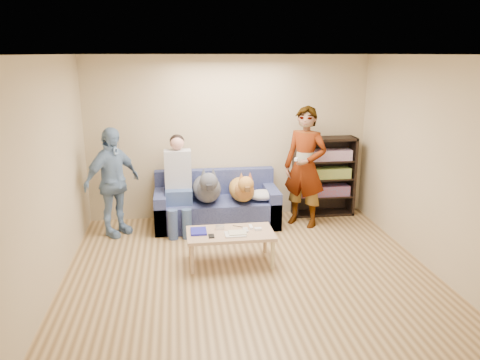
{
  "coord_description": "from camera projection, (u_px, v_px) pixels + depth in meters",
  "views": [
    {
      "loc": [
        -0.84,
        -4.87,
        2.61
      ],
      "look_at": [
        0.0,
        1.2,
        0.95
      ],
      "focal_mm": 35.0,
      "sensor_mm": 36.0,
      "label": 1
    }
  ],
  "objects": [
    {
      "name": "headphone_cup_a",
      "position": [
        246.0,
        231.0,
        5.94
      ],
      "size": [
        0.07,
        0.07,
        0.02
      ],
      "primitive_type": "cylinder",
      "color": "silver",
      "rests_on": "coffee_table"
    },
    {
      "name": "notebook_blue",
      "position": [
        199.0,
        231.0,
        5.92
      ],
      "size": [
        0.2,
        0.26,
        0.03
      ],
      "primitive_type": "cube",
      "color": "#1B1C97",
      "rests_on": "coffee_table"
    },
    {
      "name": "pen_orange",
      "position": [
        230.0,
        237.0,
        5.77
      ],
      "size": [
        0.13,
        0.06,
        0.01
      ],
      "primitive_type": "cylinder",
      "rotation": [
        0.0,
        1.57,
        0.35
      ],
      "color": "#C45C1B",
      "rests_on": "coffee_table"
    },
    {
      "name": "person_seated",
      "position": [
        178.0,
        180.0,
        7.02
      ],
      "size": [
        0.4,
        0.73,
        1.47
      ],
      "color": "#455A98",
      "rests_on": "sofa"
    },
    {
      "name": "magazine",
      "position": [
        237.0,
        233.0,
        5.86
      ],
      "size": [
        0.22,
        0.17,
        0.01
      ],
      "primitive_type": "cube",
      "color": "beige",
      "rests_on": "coffee_table"
    },
    {
      "name": "dog_tan",
      "position": [
        242.0,
        189.0,
        7.11
      ],
      "size": [
        0.38,
        1.15,
        0.55
      ],
      "color": "#B07C36",
      "rests_on": "sofa"
    },
    {
      "name": "bookshelf",
      "position": [
        324.0,
        175.0,
        7.7
      ],
      "size": [
        1.0,
        0.34,
        1.3
      ],
      "color": "black",
      "rests_on": "ground"
    },
    {
      "name": "held_controller",
      "position": [
        296.0,
        159.0,
        6.89
      ],
      "size": [
        0.08,
        0.13,
        0.03
      ],
      "primitive_type": "cube",
      "rotation": [
        0.0,
        0.0,
        -0.35
      ],
      "color": "silver",
      "rests_on": "person_standing_right"
    },
    {
      "name": "pen_black",
      "position": [
        238.0,
        226.0,
        6.12
      ],
      "size": [
        0.13,
        0.08,
        0.01
      ],
      "primitive_type": "cylinder",
      "rotation": [
        0.0,
        1.57,
        -0.52
      ],
      "color": "black",
      "rests_on": "coffee_table"
    },
    {
      "name": "person_standing_right",
      "position": [
        305.0,
        167.0,
        7.16
      ],
      "size": [
        0.8,
        0.77,
        1.86
      ],
      "primitive_type": "imported",
      "rotation": [
        0.0,
        0.0,
        -0.69
      ],
      "color": "gray",
      "rests_on": "ground"
    },
    {
      "name": "headphone_cup_b",
      "position": [
        245.0,
        229.0,
        6.01
      ],
      "size": [
        0.07,
        0.07,
        0.02
      ],
      "primitive_type": "cylinder",
      "color": "silver",
      "rests_on": "coffee_table"
    },
    {
      "name": "wall_back",
      "position": [
        229.0,
        138.0,
        7.5
      ],
      "size": [
        4.5,
        0.0,
        4.5
      ],
      "primitive_type": "plane",
      "rotation": [
        1.57,
        0.0,
        0.0
      ],
      "color": "tan",
      "rests_on": "ground"
    },
    {
      "name": "ceiling",
      "position": [
        256.0,
        55.0,
        4.77
      ],
      "size": [
        5.0,
        5.0,
        0.0
      ],
      "primitive_type": "plane",
      "rotation": [
        3.14,
        0.0,
        0.0
      ],
      "color": "white",
      "rests_on": "ground"
    },
    {
      "name": "papers",
      "position": [
        235.0,
        234.0,
        5.84
      ],
      "size": [
        0.26,
        0.2,
        0.02
      ],
      "primitive_type": "cube",
      "color": "beige",
      "rests_on": "coffee_table"
    },
    {
      "name": "controller_b",
      "position": [
        258.0,
        229.0,
        5.99
      ],
      "size": [
        0.09,
        0.06,
        0.03
      ],
      "primitive_type": "cube",
      "color": "white",
      "rests_on": "coffee_table"
    },
    {
      "name": "wallet",
      "position": [
        211.0,
        236.0,
        5.78
      ],
      "size": [
        0.07,
        0.12,
        0.02
      ],
      "primitive_type": "cube",
      "color": "black",
      "rests_on": "coffee_table"
    },
    {
      "name": "sofa",
      "position": [
        216.0,
        207.0,
        7.34
      ],
      "size": [
        1.9,
        0.85,
        0.82
      ],
      "color": "#515B93",
      "rests_on": "ground"
    },
    {
      "name": "coffee_table",
      "position": [
        230.0,
        235.0,
        5.94
      ],
      "size": [
        1.1,
        0.6,
        0.42
      ],
      "color": "tan",
      "rests_on": "ground"
    },
    {
      "name": "ground",
      "position": [
        254.0,
        285.0,
        5.45
      ],
      "size": [
        5.0,
        5.0,
        0.0
      ],
      "primitive_type": "plane",
      "color": "brown",
      "rests_on": "ground"
    },
    {
      "name": "controller_a",
      "position": [
        251.0,
        227.0,
        6.06
      ],
      "size": [
        0.04,
        0.13,
        0.03
      ],
      "primitive_type": "cube",
      "color": "white",
      "rests_on": "coffee_table"
    },
    {
      "name": "wall_right",
      "position": [
        447.0,
        171.0,
        5.4
      ],
      "size": [
        0.0,
        5.0,
        5.0
      ],
      "primitive_type": "plane",
      "rotation": [
        1.57,
        0.0,
        -1.57
      ],
      "color": "tan",
      "rests_on": "ground"
    },
    {
      "name": "wall_left",
      "position": [
        40.0,
        185.0,
        4.81
      ],
      "size": [
        0.0,
        5.0,
        5.0
      ],
      "primitive_type": "plane",
      "rotation": [
        1.57,
        0.0,
        1.57
      ],
      "color": "tan",
      "rests_on": "ground"
    },
    {
      "name": "wall_front",
      "position": [
        327.0,
        287.0,
        2.72
      ],
      "size": [
        4.5,
        0.0,
        4.5
      ],
      "primitive_type": "plane",
      "rotation": [
        -1.57,
        0.0,
        0.0
      ],
      "color": "tan",
      "rests_on": "ground"
    },
    {
      "name": "person_standing_left",
      "position": [
        112.0,
        182.0,
        6.78
      ],
      "size": [
        0.95,
        0.94,
        1.61
      ],
      "primitive_type": "imported",
      "rotation": [
        0.0,
        0.0,
        0.78
      ],
      "color": "#779BBF",
      "rests_on": "ground"
    },
    {
      "name": "camera_silver",
      "position": [
        220.0,
        227.0,
        6.02
      ],
      "size": [
        0.11,
        0.06,
        0.05
      ],
      "primitive_type": "cube",
      "color": "silver",
      "rests_on": "coffee_table"
    },
    {
      "name": "dog_gray",
      "position": [
        207.0,
        188.0,
        7.07
      ],
      "size": [
        0.43,
        1.26,
        0.63
      ],
      "color": "#50535B",
      "rests_on": "sofa"
    },
    {
      "name": "blanket",
      "position": [
        262.0,
        195.0,
        7.19
      ],
      "size": [
        0.44,
        0.37,
        0.15
      ],
      "primitive_type": "ellipsoid",
      "color": "silver",
      "rests_on": "sofa"
    }
  ]
}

